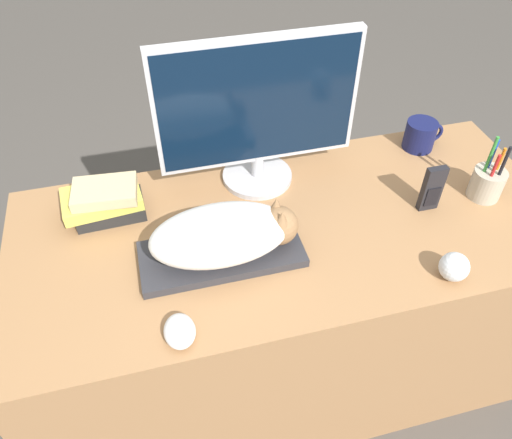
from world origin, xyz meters
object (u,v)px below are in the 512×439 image
at_px(keyboard, 222,254).
at_px(cat, 227,233).
at_px(book_stack, 106,201).
at_px(pen_cup, 487,182).
at_px(phone, 432,189).
at_px(computer_mouse, 180,331).
at_px(baseball, 454,267).
at_px(coffee_mug, 421,135).
at_px(monitor, 258,110).

height_order(keyboard, cat, cat).
bearing_deg(book_stack, cat, -39.21).
distance_m(pen_cup, phone, 0.18).
xyz_separation_m(keyboard, computer_mouse, (-0.13, -0.20, 0.01)).
relative_size(pen_cup, baseball, 2.79).
bearing_deg(phone, coffee_mug, 67.05).
bearing_deg(baseball, book_stack, 151.38).
relative_size(cat, baseball, 5.13).
xyz_separation_m(keyboard, coffee_mug, (0.70, 0.31, 0.03)).
bearing_deg(computer_mouse, phone, 18.38).
bearing_deg(computer_mouse, monitor, 58.07).
xyz_separation_m(cat, pen_cup, (0.75, 0.05, -0.03)).
xyz_separation_m(keyboard, baseball, (0.53, -0.20, 0.02)).
bearing_deg(baseball, cat, 158.50).
xyz_separation_m(cat, coffee_mug, (0.69, 0.31, -0.04)).
distance_m(monitor, computer_mouse, 0.61).
xyz_separation_m(phone, book_stack, (-0.86, 0.19, -0.02)).
height_order(cat, phone, cat).
height_order(coffee_mug, phone, phone).
bearing_deg(cat, baseball, -21.50).
bearing_deg(keyboard, computer_mouse, -123.61).
bearing_deg(monitor, phone, -29.67).
distance_m(pen_cup, book_stack, 1.06).
distance_m(keyboard, monitor, 0.40).
bearing_deg(keyboard, cat, 0.00).
height_order(coffee_mug, book_stack, book_stack).
bearing_deg(keyboard, coffee_mug, 23.46).
bearing_deg(coffee_mug, phone, -112.95).
height_order(monitor, book_stack, monitor).
xyz_separation_m(baseball, phone, (0.06, 0.24, 0.03)).
bearing_deg(monitor, computer_mouse, -121.93).
bearing_deg(monitor, baseball, -53.14).
bearing_deg(cat, coffee_mug, 24.00).
distance_m(coffee_mug, book_stack, 0.97).
height_order(cat, book_stack, cat).
xyz_separation_m(keyboard, monitor, (0.17, 0.28, 0.22)).
distance_m(computer_mouse, phone, 0.77).
distance_m(monitor, coffee_mug, 0.57).
height_order(cat, coffee_mug, cat).
relative_size(cat, monitor, 0.67).
relative_size(computer_mouse, baseball, 1.28).
bearing_deg(pen_cup, keyboard, -176.65).
xyz_separation_m(keyboard, cat, (0.02, 0.00, 0.07)).
xyz_separation_m(pen_cup, book_stack, (-1.04, 0.19, 0.00)).
xyz_separation_m(monitor, baseball, (0.36, -0.48, -0.20)).
xyz_separation_m(computer_mouse, coffee_mug, (0.84, 0.51, 0.03)).
height_order(monitor, computer_mouse, monitor).
height_order(computer_mouse, book_stack, book_stack).
bearing_deg(coffee_mug, keyboard, -156.54).
height_order(keyboard, book_stack, book_stack).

